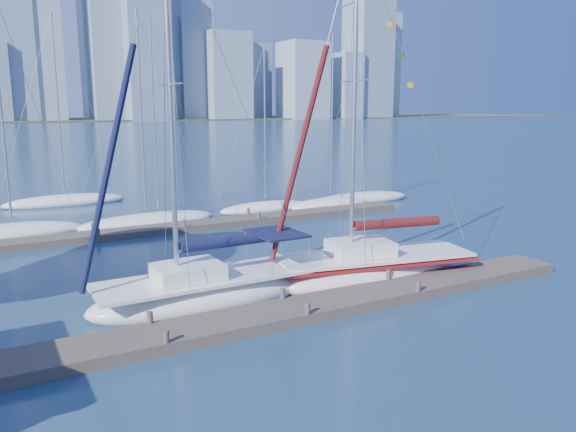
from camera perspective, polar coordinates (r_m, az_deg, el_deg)
ground at (r=20.59m, az=0.67°, el=-10.16°), size 700.00×700.00×0.00m
near_dock at (r=20.52m, az=0.68°, el=-9.64°), size 26.00×2.00×0.40m
far_dock at (r=35.40m, az=-9.36°, el=-0.94°), size 30.00×1.80×0.36m
sailboat_navy at (r=21.83m, az=-8.60°, el=-5.92°), size 8.95×3.06×14.70m
sailboat_maroon at (r=24.96m, az=8.64°, el=-3.75°), size 9.75×4.76×15.19m
bg_boat_0 at (r=36.07m, az=-26.17°, el=-1.53°), size 8.21×5.38×14.59m
bg_boat_1 at (r=36.68m, az=-14.19°, el=-0.58°), size 8.82×3.41×13.52m
bg_boat_2 at (r=37.75m, az=-13.02°, el=-0.24°), size 7.56×4.87×13.17m
bg_boat_3 at (r=40.86m, az=-2.30°, el=0.88°), size 7.34×2.86×11.81m
bg_boat_4 at (r=42.13m, az=4.35°, el=1.22°), size 6.81×2.69×12.97m
bg_boat_5 at (r=44.85m, az=7.39°, el=1.75°), size 9.13×2.82×13.05m
bg_boat_6 at (r=46.63m, az=-21.69°, el=1.42°), size 9.12×2.93×14.55m
skyline at (r=310.20m, az=-24.02°, el=15.48°), size 503.55×51.31×118.69m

